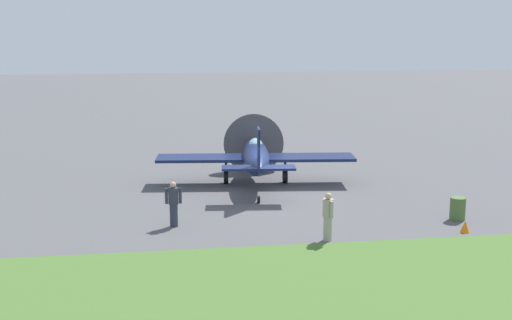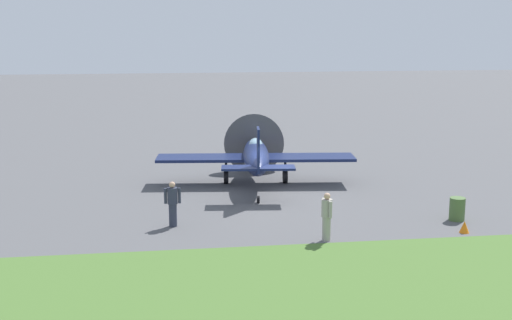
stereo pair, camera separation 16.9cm
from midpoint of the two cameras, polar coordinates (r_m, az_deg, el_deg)
The scene contains 7 objects.
ground_plane at distance 28.80m, azimuth 0.97°, elevation -3.46°, with size 160.00×160.00×0.00m, color #515154.
grass_verge at distance 18.15m, azimuth 6.96°, elevation -12.74°, with size 120.00×11.00×0.01m, color #476B2D.
airplane_lead at distance 31.19m, azimuth -0.17°, elevation 0.36°, with size 9.50×7.53×3.37m.
ground_crew_chief at distance 25.03m, azimuth -7.31°, elevation -3.70°, with size 0.63×0.38×1.73m.
ground_crew_mechanic at distance 23.36m, azimuth 6.01°, elevation -4.77°, with size 0.38×0.61×1.73m.
fuel_drum at distance 26.92m, azimuth 16.80°, elevation -4.04°, with size 0.60×0.60×0.90m, color #476633.
runway_marker_cone at distance 25.47m, azimuth 17.38°, elevation -5.49°, with size 0.36×0.36×0.44m, color orange.
Camera 1 is at (-4.57, -27.45, 7.42)m, focal length 46.45 mm.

